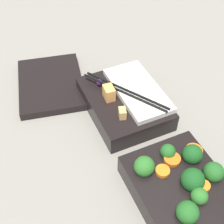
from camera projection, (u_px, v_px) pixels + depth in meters
name	position (u px, v px, depth m)	size (l,w,h in m)	color
ground_plane	(156.00, 155.00, 0.62)	(3.00, 3.00, 0.00)	gray
bento_tray_vegetable	(183.00, 190.00, 0.53)	(0.20, 0.15, 0.07)	black
bento_tray_rice	(125.00, 101.00, 0.68)	(0.20, 0.15, 0.07)	black
bento_lid	(51.00, 84.00, 0.75)	(0.20, 0.15, 0.02)	black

